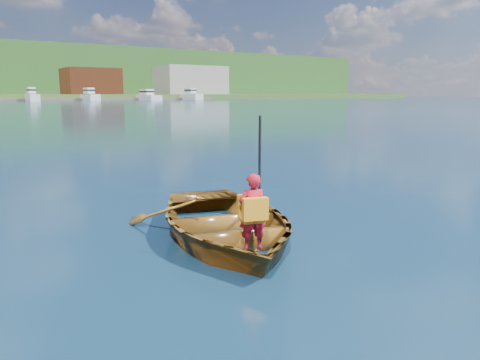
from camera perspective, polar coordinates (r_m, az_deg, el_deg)
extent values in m
plane|color=#152546|center=(7.51, -0.21, -6.49)|extent=(600.00, 600.00, 0.00)
imported|color=brown|center=(7.16, -1.90, -5.21)|extent=(3.79, 4.54, 0.81)
imported|color=#B61425|center=(6.27, 1.52, -3.95)|extent=(0.44, 0.35, 1.06)
cube|color=orange|center=(6.14, 1.87, -3.56)|extent=(0.35, 0.19, 0.30)
cube|color=orange|center=(6.37, 1.18, -3.06)|extent=(0.35, 0.17, 0.30)
cube|color=orange|center=(6.30, 1.51, -4.90)|extent=(0.35, 0.30, 0.05)
cylinder|color=black|center=(6.38, 2.39, -0.27)|extent=(0.04, 0.04, 1.80)
cube|color=brown|center=(177.93, -17.72, 11.38)|extent=(18.00, 16.00, 9.00)
cube|color=gray|center=(192.82, -5.98, 12.00)|extent=(26.00, 16.00, 11.00)
cube|color=silver|center=(151.16, -24.00, 9.10)|extent=(2.68, 9.56, 2.26)
cube|color=silver|center=(152.10, -24.12, 9.95)|extent=(1.87, 4.30, 1.80)
cube|color=black|center=(152.10, -24.13, 9.98)|extent=(1.93, 4.50, 0.50)
cube|color=silver|center=(154.87, -17.78, 9.51)|extent=(3.12, 11.16, 2.23)
cube|color=silver|center=(155.94, -17.94, 10.33)|extent=(2.19, 5.02, 1.80)
cube|color=black|center=(155.94, -17.95, 10.36)|extent=(2.25, 5.24, 0.50)
cube|color=silver|center=(161.18, -11.10, 9.78)|extent=(3.88, 13.87, 1.87)
cube|color=silver|center=(162.45, -11.31, 10.49)|extent=(2.72, 6.24, 1.80)
cube|color=black|center=(162.45, -11.31, 10.52)|extent=(2.80, 6.52, 0.50)
cube|color=silver|center=(168.04, -5.89, 10.00)|extent=(3.13, 11.17, 2.37)
cube|color=silver|center=(169.03, -6.09, 10.79)|extent=(2.19, 5.03, 1.80)
cube|color=black|center=(169.03, -6.09, 10.82)|extent=(2.25, 5.25, 0.50)
cylinder|color=#382314|center=(303.36, -2.17, 13.11)|extent=(0.80, 0.80, 2.98)
sphere|color=#266025|center=(303.57, -2.18, 13.86)|extent=(5.57, 5.57, 5.57)
cylinder|color=#382314|center=(232.22, -23.08, 11.58)|extent=(0.80, 0.80, 3.10)
sphere|color=#266025|center=(232.40, -23.16, 12.59)|extent=(5.78, 5.78, 5.78)
cylinder|color=#382314|center=(228.64, -9.44, 11.28)|extent=(0.80, 0.80, 2.79)
sphere|color=#266025|center=(228.73, -9.47, 12.21)|extent=(5.21, 5.21, 5.21)
cylinder|color=#382314|center=(242.66, -2.04, 11.40)|extent=(0.80, 0.80, 3.72)
sphere|color=#266025|center=(242.79, -2.05, 12.57)|extent=(6.95, 6.95, 6.95)
cylinder|color=#382314|center=(270.81, -2.53, 12.33)|extent=(0.80, 0.80, 3.43)
sphere|color=#266025|center=(271.00, -2.54, 13.30)|extent=(6.41, 6.41, 6.41)
cylinder|color=#382314|center=(236.98, -2.29, 11.06)|extent=(0.80, 0.80, 2.49)
sphere|color=#266025|center=(237.03, -2.30, 11.86)|extent=(4.65, 4.65, 4.65)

